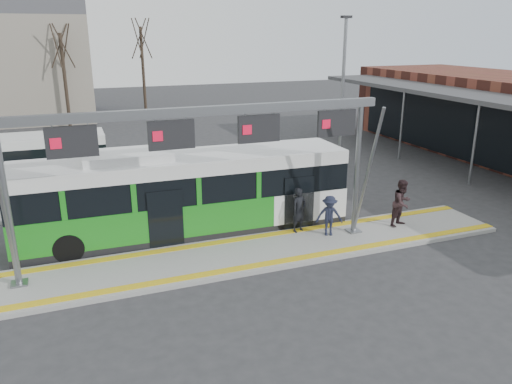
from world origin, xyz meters
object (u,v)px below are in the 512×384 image
(passenger_a, at_px, (299,210))
(passenger_b, at_px, (402,203))
(hero_bus, at_px, (185,195))
(gantry, at_px, (207,139))
(passenger_c, at_px, (329,216))

(passenger_a, height_order, passenger_b, passenger_b)
(hero_bus, height_order, passenger_b, hero_bus)
(passenger_b, bearing_deg, gantry, 160.05)
(passenger_b, bearing_deg, passenger_c, 157.94)
(gantry, bearing_deg, passenger_a, 12.27)
(passenger_a, bearing_deg, passenger_b, -27.22)
(hero_bus, relative_size, passenger_c, 8.03)
(passenger_b, height_order, passenger_c, passenger_b)
(passenger_c, bearing_deg, passenger_b, 19.22)
(gantry, relative_size, passenger_b, 6.79)
(passenger_a, xyz_separation_m, passenger_c, (0.92, -0.76, -0.09))
(hero_bus, relative_size, passenger_b, 6.64)
(passenger_a, distance_m, passenger_b, 4.24)
(passenger_a, bearing_deg, gantry, 177.34)
(passenger_b, relative_size, passenger_c, 1.21)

